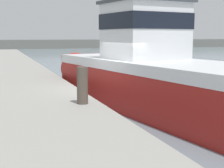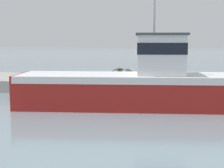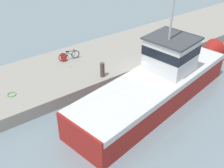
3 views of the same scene
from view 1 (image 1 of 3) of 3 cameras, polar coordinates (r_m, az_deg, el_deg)
name	(u,v)px [view 1 (image 1 of 3)]	position (r m, az deg, el deg)	size (l,w,h in m)	color
ground_plane	(105,111)	(12.71, -1.22, -4.45)	(320.00, 320.00, 0.00)	gray
far_shoreline	(141,43)	(84.88, 4.85, 6.75)	(180.00, 5.00, 1.96)	slate
fishing_boat_main	(158,73)	(12.87, 7.61, 1.82)	(5.56, 15.11, 9.04)	maroon
boat_blue_far	(148,48)	(53.15, 5.94, 5.96)	(6.21, 6.12, 2.46)	#AD231E
mooring_post	(82,85)	(9.66, -4.94, -0.23)	(0.31, 0.31, 1.05)	#51473D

